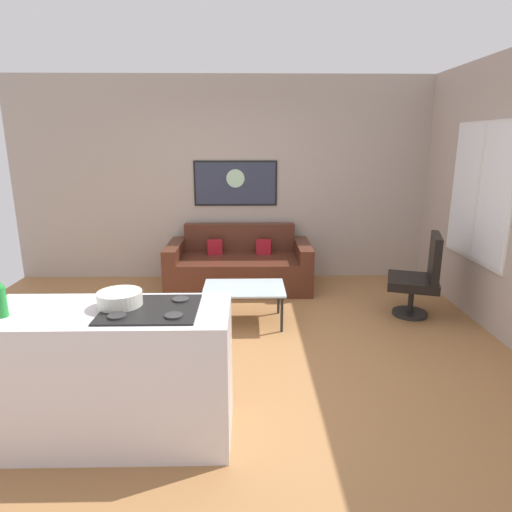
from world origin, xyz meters
TOP-DOWN VIEW (x-y plane):
  - ground at (0.00, 0.00)m, footprint 6.40×6.40m
  - back_wall at (0.00, 2.42)m, footprint 6.40×0.05m
  - couch at (-0.04, 1.92)m, footprint 1.91×0.94m
  - coffee_table at (0.04, 0.69)m, footprint 0.87×0.61m
  - armchair at (2.01, 0.84)m, footprint 0.68×0.70m
  - kitchen_counter at (-0.81, -1.21)m, footprint 1.55×0.63m
  - soda_bottle at (-1.41, -1.30)m, footprint 0.07×0.07m
  - mixing_bowl at (-0.74, -1.15)m, footprint 0.28×0.28m
  - wall_painting at (-0.09, 2.38)m, footprint 1.16×0.03m
  - window at (2.59, 0.90)m, footprint 0.03×1.27m

SIDE VIEW (x-z plane):
  - ground at x=0.00m, z-range -0.04..0.00m
  - couch at x=-0.04m, z-range -0.13..0.69m
  - coffee_table at x=0.04m, z-range 0.17..0.58m
  - kitchen_counter at x=-0.81m, z-range -0.01..0.92m
  - armchair at x=2.01m, z-range -0.01..0.94m
  - mixing_bowl at x=-0.74m, z-range 0.90..1.00m
  - soda_bottle at x=-1.41m, z-range 0.89..1.16m
  - wall_painting at x=-0.09m, z-range 1.05..1.68m
  - window at x=2.59m, z-range 0.64..2.14m
  - back_wall at x=0.00m, z-range 0.00..2.80m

